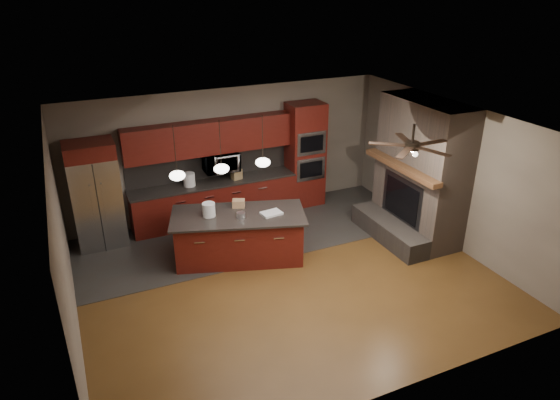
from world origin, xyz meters
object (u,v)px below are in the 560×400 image
refrigerator (96,195)px  white_bucket (209,210)px  counter_bucket (189,180)px  paint_tray (271,213)px  kitchen_island (239,236)px  oven_tower (305,155)px  paint_can (241,215)px  microwave (221,162)px  cardboard_box (239,203)px  counter_box (237,174)px

refrigerator → white_bucket: (1.79, -1.50, -0.01)m
white_bucket → counter_bucket: size_ratio=0.92×
paint_tray → white_bucket: bearing=152.5°
white_bucket → paint_tray: bearing=-20.6°
paint_tray → kitchen_island: bearing=149.8°
oven_tower → counter_bucket: bearing=179.8°
white_bucket → counter_bucket: counter_bucket is taller
counter_bucket → paint_tray: bearing=-63.1°
paint_can → oven_tower: bearing=40.0°
kitchen_island → white_bucket: white_bucket is taller
kitchen_island → counter_bucket: size_ratio=9.71×
kitchen_island → microwave: bearing=99.1°
oven_tower → counter_bucket: size_ratio=8.65×
kitchen_island → white_bucket: 0.78m
cardboard_box → counter_box: counter_box is taller
oven_tower → counter_bucket: 2.70m
paint_can → paint_tray: size_ratio=0.44×
kitchen_island → paint_tray: (0.56, -0.24, 0.47)m
kitchen_island → cardboard_box: 0.62m
oven_tower → paint_tray: size_ratio=6.48×
counter_box → refrigerator: bearing=169.5°
paint_tray → counter_box: bearing=82.5°
paint_can → counter_bucket: size_ratio=0.58×
white_bucket → paint_tray: size_ratio=0.69×
oven_tower → white_bucket: bearing=-150.2°
oven_tower → paint_can: bearing=-140.0°
kitchen_island → cardboard_box: bearing=85.7°
refrigerator → white_bucket: bearing=-39.9°
counter_bucket → counter_box: bearing=-2.8°
oven_tower → counter_box: bearing=-178.5°
microwave → counter_bucket: microwave is taller
refrigerator → paint_tray: refrigerator is taller
white_bucket → counter_box: white_bucket is taller
kitchen_island → paint_can: size_ratio=16.65×
microwave → refrigerator: size_ratio=0.35×
refrigerator → kitchen_island: (2.29, -1.66, -0.59)m
cardboard_box → counter_box: (0.46, 1.39, 0.02)m
white_bucket → paint_can: white_bucket is taller
kitchen_island → white_bucket: size_ratio=10.59×
microwave → oven_tower: bearing=-1.7°
refrigerator → cardboard_box: refrigerator is taller
oven_tower → microwave: bearing=178.3°
kitchen_island → paint_can: 0.53m
oven_tower → white_bucket: (-2.75, -1.57, -0.15)m
counter_box → white_bucket: bearing=-136.4°
kitchen_island → paint_can: paint_can is taller
microwave → counter_box: size_ratio=3.19×
microwave → cardboard_box: size_ratio=3.21×
cardboard_box → counter_bucket: (-0.56, 1.44, 0.04)m
microwave → paint_can: microwave is taller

